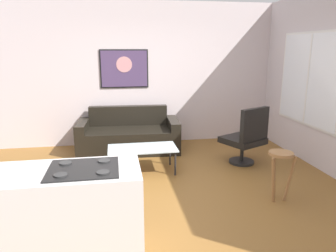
{
  "coord_description": "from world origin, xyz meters",
  "views": [
    {
      "loc": [
        -0.62,
        -3.93,
        1.91
      ],
      "look_at": [
        0.21,
        0.9,
        0.7
      ],
      "focal_mm": 33.78,
      "sensor_mm": 36.0,
      "label": 1
    }
  ],
  "objects": [
    {
      "name": "back_wall",
      "position": [
        0.0,
        2.42,
        1.4
      ],
      "size": [
        6.4,
        0.05,
        2.8
      ],
      "primitive_type": "cube",
      "color": "silver",
      "rests_on": "ground"
    },
    {
      "name": "bar_stool",
      "position": [
        1.41,
        -0.47,
        0.49
      ],
      "size": [
        0.35,
        0.34,
        0.65
      ],
      "color": "#96673C",
      "rests_on": "ground"
    },
    {
      "name": "couch",
      "position": [
        -0.38,
        1.9,
        0.28
      ],
      "size": [
        1.92,
        0.94,
        0.81
      ],
      "color": "black",
      "rests_on": "ground"
    },
    {
      "name": "right_wall",
      "position": [
        2.62,
        0.3,
        1.4
      ],
      "size": [
        0.05,
        6.4,
        2.8
      ],
      "primitive_type": "cube",
      "color": "silver",
      "rests_on": "ground"
    },
    {
      "name": "window",
      "position": [
        2.59,
        0.9,
        1.4
      ],
      "size": [
        0.03,
        1.66,
        1.55
      ],
      "color": "silver"
    },
    {
      "name": "ground",
      "position": [
        0.0,
        0.0,
        -0.02
      ],
      "size": [
        6.4,
        6.4,
        0.04
      ],
      "primitive_type": "cube",
      "color": "brown"
    },
    {
      "name": "wall_painting",
      "position": [
        -0.41,
        2.38,
        1.52
      ],
      "size": [
        0.94,
        0.03,
        0.74
      ],
      "color": "black"
    },
    {
      "name": "coffee_table",
      "position": [
        -0.22,
        0.77,
        0.37
      ],
      "size": [
        1.07,
        0.55,
        0.4
      ],
      "color": "silver",
      "rests_on": "ground"
    },
    {
      "name": "armchair",
      "position": [
        1.52,
        0.81,
        0.48
      ],
      "size": [
        0.8,
        0.79,
        0.99
      ],
      "color": "black",
      "rests_on": "ground"
    },
    {
      "name": "kitchen_counter",
      "position": [
        -1.18,
        -1.28,
        0.45
      ],
      "size": [
        1.52,
        0.64,
        0.92
      ],
      "color": "silver",
      "rests_on": "ground"
    }
  ]
}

